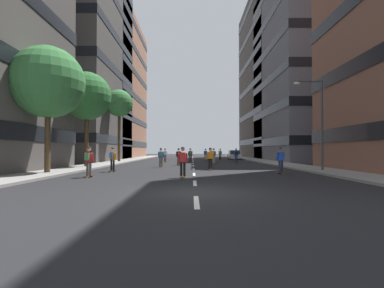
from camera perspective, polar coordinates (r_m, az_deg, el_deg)
The scene contains 27 objects.
ground_plane at distance 35.90m, azimuth -0.05°, elevation -3.70°, with size 150.06×150.06×0.00m, color black.
sidewalk_left at distance 40.14m, azimuth -13.85°, elevation -3.30°, with size 2.94×68.78×0.14m, color gray.
sidewalk_right at distance 40.20m, azimuth 13.69°, elevation -3.29°, with size 2.94×68.78×0.14m, color gray.
lane_markings at distance 36.39m, azimuth -0.05°, elevation -3.66°, with size 0.16×57.20×0.01m.
building_left_mid at distance 49.32m, azimuth -24.67°, elevation 17.70°, with size 17.18×19.70×34.71m.
building_left_far at distance 61.41m, azimuth -19.01°, elevation 10.34°, with size 17.18×23.86×27.34m.
building_right_mid at distance 48.34m, azimuth 24.48°, elevation 13.36°, with size 17.18×19.13×27.06m.
building_right_far at distance 61.93m, azimuth 18.71°, elevation 12.16°, with size 17.18×22.26×31.40m.
parked_car_near at distance 48.56m, azimuth 8.04°, elevation -2.20°, with size 1.82×4.40×1.52m.
street_tree_near at distance 38.82m, azimuth -14.42°, elevation 7.69°, with size 3.50×3.50×9.23m.
street_tree_mid at distance 21.45m, azimuth -26.78°, elevation 10.81°, with size 4.67×4.67×8.21m.
street_tree_far at distance 27.82m, azimuth -20.28°, elevation 8.83°, with size 4.27×4.27×8.41m.
streetlamp_right at distance 22.79m, azimuth 23.15°, elevation 5.34°, with size 2.13×0.30×6.50m.
skater_0 at distance 20.03m, azimuth 16.84°, elevation -2.85°, with size 0.56×0.92×1.78m.
skater_1 at distance 22.79m, azimuth 3.36°, elevation -2.69°, with size 0.55×0.91×1.78m.
skater_2 at distance 34.03m, azimuth 4.06°, elevation -2.13°, with size 0.56×0.92×1.78m.
skater_3 at distance 34.84m, azimuth 8.44°, elevation -2.10°, with size 0.54×0.91×1.78m.
skater_4 at distance 27.08m, azimuth -6.43°, elevation -2.37°, with size 0.54×0.91×1.78m.
skater_5 at distance 35.81m, azimuth -0.59°, elevation -2.08°, with size 0.57×0.92×1.78m.
skater_6 at distance 39.61m, azimuth 3.59°, elevation -1.99°, with size 0.56×0.92×1.78m.
skater_7 at distance 16.53m, azimuth -2.09°, elevation -3.27°, with size 0.55×0.91×1.78m.
skater_8 at distance 44.56m, azimuth 5.31°, elevation -1.89°, with size 0.56×0.92×1.78m.
skater_9 at distance 29.66m, azimuth -2.90°, elevation -2.27°, with size 0.57×0.92×1.78m.
skater_10 at distance 42.21m, azimuth 2.42°, elevation -1.98°, with size 0.57×0.92×1.78m.
skater_11 at distance 21.71m, azimuth -15.68°, elevation -2.64°, with size 0.57×0.92×1.78m.
skater_12 at distance 37.32m, azimuth -5.59°, elevation -2.09°, with size 0.54×0.90×1.78m.
skater_13 at distance 17.78m, azimuth -19.97°, elevation -2.95°, with size 0.57×0.92×1.78m.
Camera 1 is at (-0.14, -10.85, 1.60)m, focal length 27.04 mm.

